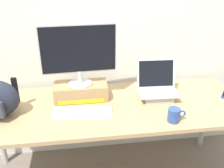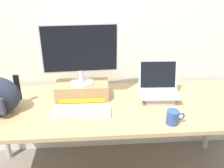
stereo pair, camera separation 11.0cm
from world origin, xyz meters
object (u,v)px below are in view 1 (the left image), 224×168
Objects in this scene: desktop_monitor at (79,53)px; coffee_mug at (174,115)px; toner_box_yellow at (81,91)px; external_keyboard at (83,112)px; open_laptop at (157,91)px.

coffee_mug is (0.62, -0.42, -0.33)m from desktop_monitor.
toner_box_yellow is 0.32m from desktop_monitor.
external_keyboard is at bearing 163.61° from coffee_mug.
coffee_mug is at bearing -84.74° from open_laptop.
desktop_monitor reaches higher than toner_box_yellow.
external_keyboard is 0.65m from coffee_mug.
coffee_mug is at bearing -11.37° from external_keyboard.
external_keyboard is at bearing -161.65° from open_laptop.
toner_box_yellow is 0.75m from coffee_mug.
open_laptop is 0.35m from coffee_mug.
desktop_monitor is 0.69m from open_laptop.
toner_box_yellow is at bearing 145.84° from coffee_mug.
desktop_monitor is at bearing 95.61° from external_keyboard.
toner_box_yellow is at bearing 95.62° from external_keyboard.
toner_box_yellow is at bearing 176.07° from open_laptop.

